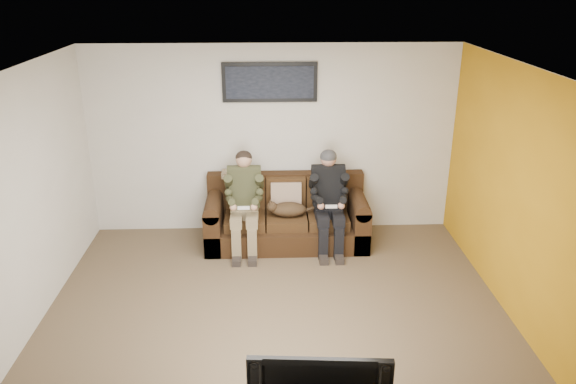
{
  "coord_description": "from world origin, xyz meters",
  "views": [
    {
      "loc": [
        -0.08,
        -5.15,
        3.43
      ],
      "look_at": [
        0.17,
        1.2,
        0.95
      ],
      "focal_mm": 35.0,
      "sensor_mm": 36.0,
      "label": 1
    }
  ],
  "objects_px": {
    "framed_poster": "(270,82)",
    "cat": "(287,209)",
    "person_right": "(329,195)",
    "television": "(319,383)",
    "sofa": "(286,218)",
    "person_left": "(244,197)"
  },
  "relations": [
    {
      "from": "person_left",
      "to": "television",
      "type": "distance_m",
      "value": 3.66
    },
    {
      "from": "person_left",
      "to": "framed_poster",
      "type": "relative_size",
      "value": 1.03
    },
    {
      "from": "person_right",
      "to": "cat",
      "type": "distance_m",
      "value": 0.58
    },
    {
      "from": "sofa",
      "to": "person_right",
      "type": "xyz_separation_m",
      "value": [
        0.55,
        -0.18,
        0.39
      ]
    },
    {
      "from": "person_left",
      "to": "television",
      "type": "relative_size",
      "value": 1.29
    },
    {
      "from": "sofa",
      "to": "person_right",
      "type": "height_order",
      "value": "person_right"
    },
    {
      "from": "sofa",
      "to": "person_right",
      "type": "bearing_deg",
      "value": -17.96
    },
    {
      "from": "person_right",
      "to": "cat",
      "type": "height_order",
      "value": "person_right"
    },
    {
      "from": "television",
      "to": "sofa",
      "type": "bearing_deg",
      "value": 95.87
    },
    {
      "from": "framed_poster",
      "to": "television",
      "type": "relative_size",
      "value": 1.25
    },
    {
      "from": "sofa",
      "to": "person_left",
      "type": "height_order",
      "value": "person_left"
    },
    {
      "from": "person_right",
      "to": "television",
      "type": "bearing_deg",
      "value": -97.19
    },
    {
      "from": "cat",
      "to": "framed_poster",
      "type": "xyz_separation_m",
      "value": [
        -0.21,
        0.56,
        1.57
      ]
    },
    {
      "from": "cat",
      "to": "framed_poster",
      "type": "relative_size",
      "value": 0.53
    },
    {
      "from": "cat",
      "to": "framed_poster",
      "type": "height_order",
      "value": "framed_poster"
    },
    {
      "from": "television",
      "to": "framed_poster",
      "type": "bearing_deg",
      "value": 98.47
    },
    {
      "from": "person_right",
      "to": "person_left",
      "type": "bearing_deg",
      "value": -179.98
    },
    {
      "from": "sofa",
      "to": "television",
      "type": "xyz_separation_m",
      "value": [
        0.1,
        -3.78,
        0.39
      ]
    },
    {
      "from": "framed_poster",
      "to": "cat",
      "type": "bearing_deg",
      "value": -69.74
    },
    {
      "from": "person_left",
      "to": "cat",
      "type": "distance_m",
      "value": 0.59
    },
    {
      "from": "person_left",
      "to": "cat",
      "type": "height_order",
      "value": "person_left"
    },
    {
      "from": "sofa",
      "to": "cat",
      "type": "bearing_deg",
      "value": -87.58
    }
  ]
}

